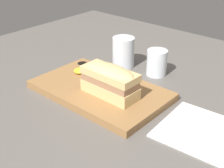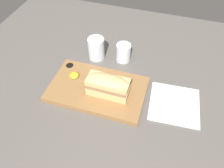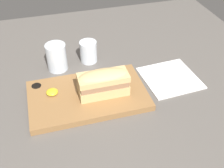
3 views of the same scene
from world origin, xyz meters
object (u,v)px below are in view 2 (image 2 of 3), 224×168
Objects in this scene: wine_glass at (123,53)px; napkin at (174,104)px; serving_board at (97,89)px; water_glass at (96,50)px; sandwich at (108,85)px.

napkin is at bearing -36.47° from wine_glass.
serving_board is 3.75× the size of water_glass.
serving_board is 22.14cm from wine_glass.
sandwich is at bearing -89.83° from wine_glass.
sandwich is at bearing -171.71° from napkin.
wine_glass is at bearing 90.17° from sandwich.
sandwich is 26.86cm from napkin.
serving_board is 1.92× the size of napkin.
napkin is at bearing 4.28° from serving_board.
wine_glass is (-0.07, 22.84, -3.12)cm from sandwich.
serving_board is 4.60× the size of wine_glass.
sandwich is 23.05cm from wine_glass.
sandwich is 1.57× the size of water_glass.
water_glass is at bearing 155.78° from napkin.
water_glass is at bearing 110.41° from serving_board.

